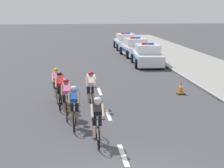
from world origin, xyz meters
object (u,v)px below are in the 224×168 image
at_px(cyclist_lead, 97,119).
at_px(cyclist_fourth, 91,88).
at_px(traffic_cone_near, 181,88).
at_px(cyclist_second, 74,105).
at_px(police_car_third, 125,42).
at_px(police_car_nearest, 147,56).
at_px(police_car_second, 135,48).
at_px(cyclist_third, 66,97).
at_px(cyclist_fifth, 60,89).
at_px(cyclist_sixth, 57,84).

xyz_separation_m(cyclist_lead, cyclist_fourth, (0.05, 4.29, 0.00)).
relative_size(cyclist_fourth, traffic_cone_near, 2.69).
relative_size(cyclist_second, police_car_third, 0.39).
height_order(police_car_nearest, police_car_second, same).
distance_m(cyclist_third, police_car_third, 23.03).
bearing_deg(cyclist_second, cyclist_third, 102.44).
bearing_deg(cyclist_fourth, cyclist_fifth, -179.18).
bearing_deg(police_car_second, cyclist_third, -108.16).
bearing_deg(cyclist_fourth, cyclist_second, -104.87).
distance_m(cyclist_second, cyclist_sixth, 3.82).
bearing_deg(cyclist_second, police_car_second, 73.78).
xyz_separation_m(police_car_third, traffic_cone_near, (-0.23, -19.18, -0.37)).
bearing_deg(police_car_third, cyclist_sixth, -106.90).
relative_size(police_car_nearest, police_car_third, 1.02).
distance_m(cyclist_fifth, traffic_cone_near, 5.89).
bearing_deg(cyclist_second, police_car_third, 77.30).
bearing_deg(police_car_second, traffic_cone_near, -90.94).
height_order(cyclist_second, cyclist_third, same).
distance_m(cyclist_second, police_car_second, 19.02).
bearing_deg(cyclist_second, traffic_cone_near, 40.85).
distance_m(cyclist_sixth, police_car_second, 15.71).
bearing_deg(police_car_second, cyclist_fourth, -106.45).
bearing_deg(cyclist_third, police_car_second, 71.84).
height_order(cyclist_third, cyclist_fifth, same).
bearing_deg(cyclist_fifth, police_car_second, 69.51).
distance_m(cyclist_fourth, traffic_cone_near, 4.73).
distance_m(cyclist_lead, cyclist_sixth, 5.55).
distance_m(cyclist_second, cyclist_third, 1.26).
relative_size(cyclist_sixth, police_car_nearest, 0.38).
relative_size(cyclist_second, traffic_cone_near, 2.69).
bearing_deg(cyclist_third, traffic_cone_near, 30.55).
distance_m(police_car_second, traffic_cone_near, 13.87).
relative_size(cyclist_fifth, police_car_second, 0.38).
xyz_separation_m(cyclist_fifth, police_car_second, (5.83, 15.61, -0.11)).
bearing_deg(cyclist_fourth, cyclist_sixth, 142.58).
height_order(police_car_nearest, police_car_third, same).
xyz_separation_m(cyclist_third, police_car_nearest, (5.58, 12.00, -0.11)).
bearing_deg(police_car_third, cyclist_third, -104.04).
height_order(cyclist_lead, cyclist_fourth, same).
distance_m(cyclist_third, cyclist_sixth, 2.56).
relative_size(cyclist_fourth, cyclist_fifth, 1.00).
relative_size(cyclist_third, cyclist_sixth, 1.00).
bearing_deg(cyclist_lead, cyclist_third, 108.01).
relative_size(cyclist_lead, cyclist_fifth, 1.00).
xyz_separation_m(cyclist_lead, police_car_nearest, (4.65, 14.86, -0.11)).
height_order(cyclist_lead, cyclist_sixth, same).
xyz_separation_m(cyclist_second, traffic_cone_near, (5.09, 4.40, -0.48)).
height_order(cyclist_second, police_car_second, police_car_second).
distance_m(cyclist_lead, cyclist_third, 3.01).
bearing_deg(police_car_second, cyclist_lead, -103.18).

